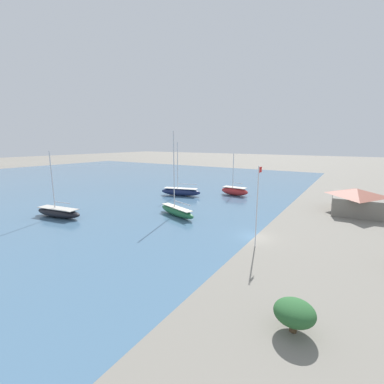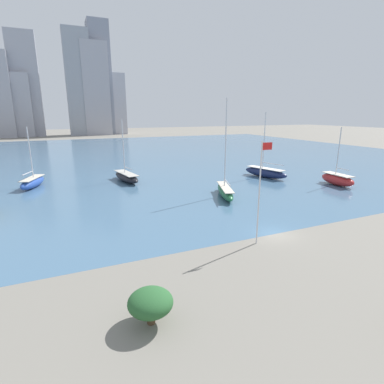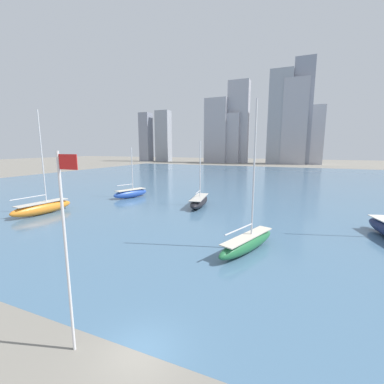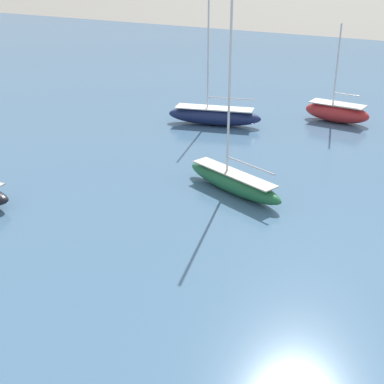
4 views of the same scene
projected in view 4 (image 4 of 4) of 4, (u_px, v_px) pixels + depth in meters
sailboat_navy at (214, 116)px, 57.82m from camera, size 5.16×10.46×13.17m
sailboat_green at (233, 181)px, 41.45m from camera, size 4.93×9.78×15.16m
sailboat_red at (337, 112)px, 58.85m from camera, size 2.99×7.35×10.48m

